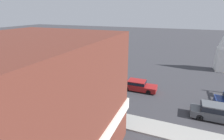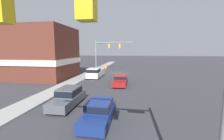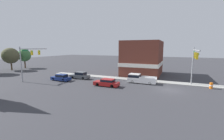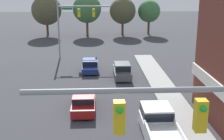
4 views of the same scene
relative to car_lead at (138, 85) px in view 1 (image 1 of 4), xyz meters
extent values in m
plane|color=#38383D|center=(1.88, -11.08, -0.74)|extent=(200.00, 200.00, 0.00)
cube|color=#9E9E99|center=(7.58, -11.08, -0.67)|extent=(2.40, 60.00, 0.14)
cylinder|color=gray|center=(7.66, -14.74, 2.91)|extent=(0.22, 0.22, 7.31)
cylinder|color=gray|center=(3.23, -14.74, 6.06)|extent=(8.85, 0.18, 0.18)
cube|color=gold|center=(4.31, -14.74, 5.20)|extent=(0.36, 0.36, 1.05)
sphere|color=green|center=(4.31, -14.94, 5.51)|extent=(0.22, 0.22, 0.22)
cube|color=gold|center=(1.76, -14.74, 5.20)|extent=(0.36, 0.36, 1.05)
sphere|color=green|center=(1.76, -14.94, 5.51)|extent=(0.22, 0.22, 0.22)
cube|color=#196B38|center=(6.46, -14.74, 5.77)|extent=(1.40, 0.04, 0.30)
cylinder|color=black|center=(-0.80, 1.60, -0.41)|extent=(0.22, 0.66, 0.66)
cylinder|color=black|center=(0.80, 1.60, -0.41)|extent=(0.22, 0.66, 0.66)
cylinder|color=black|center=(-0.80, -1.39, -0.41)|extent=(0.22, 0.66, 0.66)
cylinder|color=black|center=(0.80, -1.39, -0.41)|extent=(0.22, 0.66, 0.66)
cube|color=maroon|center=(0.00, 0.11, -0.22)|extent=(1.82, 4.83, 0.68)
cube|color=maroon|center=(0.00, -0.18, 0.39)|extent=(1.68, 2.32, 0.55)
cube|color=black|center=(0.00, -0.18, 0.39)|extent=(1.69, 2.41, 0.39)
cylinder|color=black|center=(3.06, 7.44, -0.41)|extent=(0.22, 0.66, 0.66)
cylinder|color=black|center=(4.60, 7.44, -0.41)|extent=(0.22, 0.66, 0.66)
cube|color=#51565B|center=(3.83, 8.89, -0.20)|extent=(1.76, 4.70, 0.71)
cube|color=#51565B|center=(3.83, 8.61, 0.52)|extent=(1.62, 2.26, 0.73)
cube|color=black|center=(3.83, 8.61, 0.52)|extent=(1.64, 2.35, 0.51)
cylinder|color=black|center=(-0.45, 10.08, -0.41)|extent=(0.22, 0.66, 0.66)
cylinder|color=black|center=(1.10, 10.08, -0.41)|extent=(0.22, 0.66, 0.66)
cylinder|color=black|center=(4.21, -3.76, -0.41)|extent=(0.22, 0.66, 0.66)
cylinder|color=black|center=(6.07, -3.76, -0.41)|extent=(0.22, 0.66, 0.66)
cylinder|color=black|center=(4.21, -7.31, -0.41)|extent=(0.22, 0.66, 0.66)
cylinder|color=black|center=(6.07, -7.31, -0.41)|extent=(0.22, 0.66, 0.66)
cube|color=white|center=(5.14, -5.53, -0.13)|extent=(2.08, 5.72, 0.85)
cube|color=white|center=(5.14, -3.96, 0.69)|extent=(1.97, 2.17, 0.79)
cube|color=black|center=(5.14, -3.96, 0.69)|extent=(1.99, 2.26, 0.55)
cube|color=white|center=(4.16, -6.77, 0.47)|extent=(0.12, 3.25, 0.35)
cube|color=white|center=(6.12, -6.77, 0.47)|extent=(0.12, 3.25, 0.35)
cylinder|color=orange|center=(5.78, -17.77, -0.20)|extent=(0.52, 0.52, 1.09)
cylinder|color=white|center=(5.78, -17.77, -0.14)|extent=(0.54, 0.54, 0.20)
cube|color=brown|center=(15.43, -3.45, 3.74)|extent=(12.30, 9.36, 8.97)
cube|color=silver|center=(15.43, -3.45, 2.31)|extent=(12.60, 9.66, 0.90)
camera|label=1|loc=(21.72, 4.93, 9.58)|focal=28.00mm
camera|label=2|loc=(-2.17, 21.07, 4.26)|focal=24.00mm
camera|label=3|loc=(-24.97, -11.84, 6.50)|focal=24.00mm
camera|label=4|loc=(1.09, -23.58, 9.20)|focal=50.00mm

